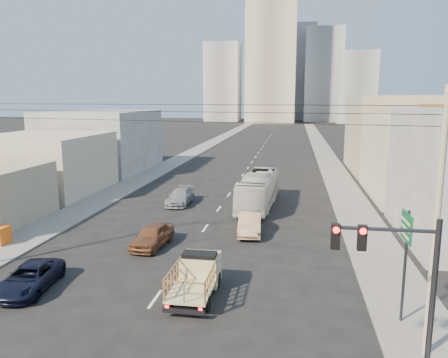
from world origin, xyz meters
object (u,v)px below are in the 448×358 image
(city_bus, at_px, (259,190))
(sedan_tan, at_px, (250,223))
(navy_pickup, at_px, (29,278))
(sedan_grey, at_px, (180,197))
(traffic_signal, at_px, (399,278))
(green_sign, at_px, (406,240))
(sedan_brown, at_px, (152,236))
(flatbed_pickup, at_px, (196,275))
(utility_pole, at_px, (436,223))

(city_bus, relative_size, sedan_tan, 2.40)
(navy_pickup, xyz_separation_m, sedan_grey, (2.75, 19.15, 0.06))
(sedan_grey, height_order, traffic_signal, traffic_signal)
(sedan_tan, bearing_deg, sedan_grey, 128.22)
(navy_pickup, distance_m, traffic_signal, 17.58)
(city_bus, distance_m, green_sign, 21.62)
(navy_pickup, distance_m, city_bus, 21.96)
(sedan_brown, distance_m, sedan_tan, 7.15)
(flatbed_pickup, distance_m, traffic_signal, 10.47)
(navy_pickup, distance_m, sedan_brown, 8.39)
(traffic_signal, bearing_deg, sedan_grey, 118.86)
(navy_pickup, bearing_deg, green_sign, -8.24)
(sedan_grey, relative_size, utility_pole, 0.48)
(sedan_brown, bearing_deg, navy_pickup, -112.84)
(flatbed_pickup, distance_m, sedan_brown, 8.02)
(flatbed_pickup, bearing_deg, sedan_tan, 81.57)
(traffic_signal, height_order, utility_pole, utility_pole)
(flatbed_pickup, xyz_separation_m, green_sign, (9.28, -1.20, 2.65))
(sedan_grey, distance_m, traffic_signal, 28.35)
(navy_pickup, height_order, sedan_grey, sedan_grey)
(sedan_grey, bearing_deg, sedan_brown, -84.48)
(sedan_brown, bearing_deg, sedan_tan, 38.43)
(sedan_grey, relative_size, green_sign, 0.96)
(sedan_brown, distance_m, utility_pole, 18.03)
(flatbed_pickup, xyz_separation_m, navy_pickup, (-8.45, -0.71, -0.46))
(green_sign, bearing_deg, sedan_brown, 150.20)
(flatbed_pickup, xyz_separation_m, sedan_grey, (-5.70, 18.45, -0.40))
(flatbed_pickup, relative_size, city_bus, 0.41)
(sedan_brown, bearing_deg, flatbed_pickup, -50.61)
(city_bus, height_order, sedan_brown, city_bus)
(city_bus, height_order, sedan_tan, city_bus)
(flatbed_pickup, distance_m, sedan_grey, 19.31)
(utility_pole, bearing_deg, sedan_grey, 124.67)
(sedan_grey, distance_m, utility_pole, 27.30)
(flatbed_pickup, height_order, sedan_grey, flatbed_pickup)
(sedan_brown, distance_m, traffic_signal, 18.14)
(navy_pickup, relative_size, sedan_tan, 1.01)
(sedan_brown, distance_m, green_sign, 16.11)
(navy_pickup, distance_m, sedan_grey, 19.35)
(navy_pickup, relative_size, sedan_grey, 0.96)
(green_sign, relative_size, utility_pole, 0.50)
(navy_pickup, distance_m, green_sign, 18.01)
(green_sign, bearing_deg, city_bus, 111.22)
(utility_pole, bearing_deg, navy_pickup, 170.59)
(sedan_brown, bearing_deg, utility_pole, -30.72)
(navy_pickup, bearing_deg, city_bus, 56.39)
(traffic_signal, distance_m, green_sign, 5.21)
(traffic_signal, distance_m, utility_pole, 3.24)
(sedan_tan, xyz_separation_m, green_sign, (7.72, -11.73, 3.00))
(traffic_signal, bearing_deg, green_sign, 74.45)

